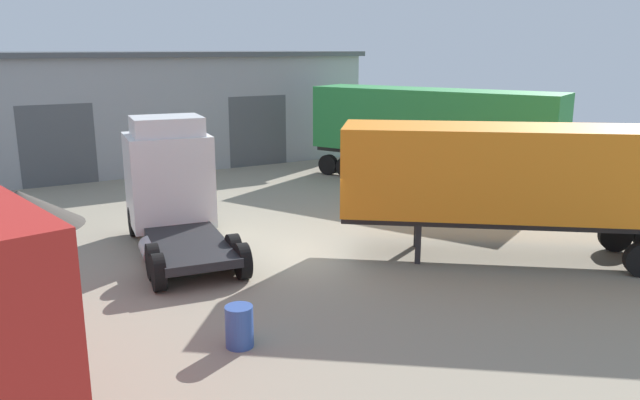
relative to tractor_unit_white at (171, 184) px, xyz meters
name	(u,v)px	position (x,y,z in m)	size (l,w,h in m)	color
ground_plane	(308,255)	(3.00, -3.38, -1.85)	(60.00, 60.00, 0.00)	gray
warehouse_building	(143,108)	(3.00, 14.58, 1.05)	(22.52, 8.44, 5.80)	#93999E
tractor_unit_white	(171,184)	(0.00, 0.00, 0.00)	(3.28, 6.50, 3.94)	silver
container_trailer_teal	(521,175)	(8.12, -6.64, 0.63)	(9.43, 8.02, 3.86)	orange
container_trailer_blue	(432,124)	(12.85, 2.88, 0.81)	(7.26, 11.24, 4.21)	#28843D
gravel_pile	(20,209)	(-4.06, 4.23, -1.21)	(4.17, 4.17, 1.28)	#423D38
oil_drum	(239,326)	(-1.01, -7.74, -1.41)	(0.58, 0.58, 0.88)	#33519E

